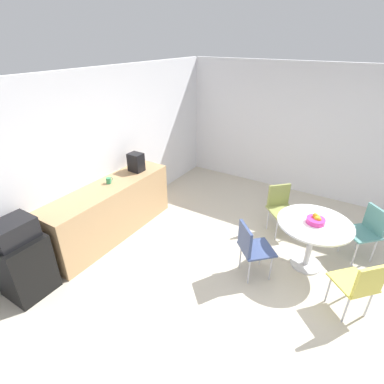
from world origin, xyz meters
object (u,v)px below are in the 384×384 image
object	(u,v)px
round_table	(313,232)
microwave	(12,231)
chair_navy	(251,245)
chair_olive	(280,204)
chair_teal	(368,227)
coffee_maker	(136,162)
fruit_bowl	(316,220)
mini_fridge	(24,266)
mug_white	(109,181)
chair_yellow	(361,283)

from	to	relation	value
round_table	microwave	bearing A→B (deg)	128.92
round_table	chair_navy	xyz separation A→B (m)	(-0.64, 0.66, -0.07)
chair_olive	chair_navy	bearing A→B (deg)	179.55
chair_teal	microwave	bearing A→B (deg)	130.05
chair_teal	coffee_maker	distance (m)	3.78
chair_navy	chair_teal	bearing A→B (deg)	-45.39
chair_teal	fruit_bowl	xyz separation A→B (m)	(-0.65, 0.65, 0.27)
coffee_maker	round_table	bearing A→B (deg)	-86.11
mini_fridge	fruit_bowl	bearing A→B (deg)	-51.19
round_table	mug_white	distance (m)	3.17
microwave	chair_olive	world-z (taller)	microwave
chair_teal	coffee_maker	world-z (taller)	coffee_maker
mug_white	chair_navy	bearing A→B (deg)	-85.79
round_table	coffee_maker	world-z (taller)	coffee_maker
chair_teal	chair_navy	xyz separation A→B (m)	(-1.29, 1.31, 0.00)
microwave	round_table	world-z (taller)	microwave
mini_fridge	round_table	bearing A→B (deg)	-51.08
chair_navy	round_table	bearing A→B (deg)	-45.54
chair_olive	chair_yellow	bearing A→B (deg)	-134.47
microwave	coffee_maker	size ratio (longest dim) A/B	1.50
round_table	mini_fridge	bearing A→B (deg)	128.92
chair_yellow	chair_navy	bearing A→B (deg)	90.43
chair_teal	fruit_bowl	bearing A→B (deg)	135.19
chair_teal	mug_white	size ratio (longest dim) A/B	6.43
chair_yellow	fruit_bowl	distance (m)	0.95
chair_navy	coffee_maker	distance (m)	2.44
microwave	round_table	xyz separation A→B (m)	(2.42, -2.99, -0.36)
round_table	coffee_maker	distance (m)	3.04
mini_fridge	chair_yellow	xyz separation A→B (m)	(1.78, -3.66, 0.11)
chair_teal	coffee_maker	xyz separation A→B (m)	(-0.85, 3.64, 0.54)
mini_fridge	coffee_maker	bearing A→B (deg)	0.00
mini_fridge	microwave	size ratio (longest dim) A/B	1.71
coffee_maker	chair_yellow	bearing A→B (deg)	-96.70
mini_fridge	chair_yellow	distance (m)	4.07
fruit_bowl	microwave	bearing A→B (deg)	128.81
chair_yellow	mug_white	world-z (taller)	mug_white
round_table	coffee_maker	bearing A→B (deg)	93.89
chair_navy	coffee_maker	size ratio (longest dim) A/B	2.59
mini_fridge	fruit_bowl	world-z (taller)	fruit_bowl
coffee_maker	fruit_bowl	bearing A→B (deg)	-86.26
mug_white	chair_teal	bearing A→B (deg)	-68.35
mini_fridge	round_table	xyz separation A→B (m)	(2.42, -2.99, 0.18)
mini_fridge	chair_yellow	world-z (taller)	chair_yellow
chair_olive	chair_navy	distance (m)	1.30
mug_white	mini_fridge	bearing A→B (deg)	-178.30
round_table	mug_white	size ratio (longest dim) A/B	7.75
chair_yellow	chair_teal	bearing A→B (deg)	0.59
chair_yellow	fruit_bowl	xyz separation A→B (m)	(0.63, 0.66, 0.27)
mini_fridge	chair_teal	world-z (taller)	chair_teal
chair_teal	chair_navy	bearing A→B (deg)	134.61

